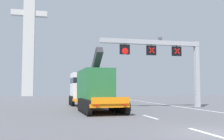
# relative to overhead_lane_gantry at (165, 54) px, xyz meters

# --- Properties ---
(ground) EXTENTS (112.00, 112.00, 0.00)m
(ground) POSITION_rel_overhead_lane_gantry_xyz_m (-3.93, -13.70, -5.27)
(ground) COLOR #5B5B60
(lane_markings) EXTENTS (0.20, 47.00, 0.01)m
(lane_markings) POSITION_rel_overhead_lane_gantry_xyz_m (-4.41, 2.50, -5.27)
(lane_markings) COLOR silver
(lane_markings) RESTS_ON ground
(edge_line_right) EXTENTS (0.20, 63.00, 0.01)m
(edge_line_right) POSITION_rel_overhead_lane_gantry_xyz_m (2.27, -1.70, -5.27)
(edge_line_right) COLOR silver
(edge_line_right) RESTS_ON ground
(overhead_lane_gantry) EXTENTS (10.40, 0.90, 6.91)m
(overhead_lane_gantry) POSITION_rel_overhead_lane_gantry_xyz_m (0.00, 0.00, 0.00)
(overhead_lane_gantry) COLOR #9EA0A5
(overhead_lane_gantry) RESTS_ON ground
(heavy_haul_truck_orange) EXTENTS (3.36, 14.12, 5.30)m
(heavy_haul_truck_orange) POSITION_rel_overhead_lane_gantry_xyz_m (-7.19, 1.85, -3.28)
(heavy_haul_truck_orange) COLOR orange
(heavy_haul_truck_orange) RESTS_ON ground
(bridge_pylon_distant) EXTENTS (9.00, 2.00, 34.49)m
(bridge_pylon_distant) POSITION_rel_overhead_lane_gantry_xyz_m (-16.57, 46.11, 12.36)
(bridge_pylon_distant) COLOR #B7B7B2
(bridge_pylon_distant) RESTS_ON ground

